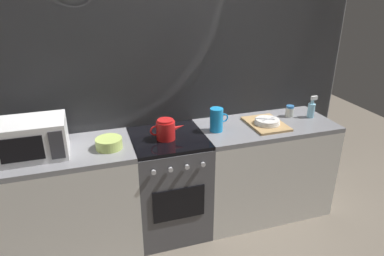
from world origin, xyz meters
The scene contains 12 objects.
ground_plane centered at (0.00, 0.00, 0.00)m, with size 8.00×8.00×0.00m, color #6B6054.
back_wall centered at (0.00, 0.32, 1.20)m, with size 3.60×0.05×2.40m.
counter_left centered at (-0.90, 0.00, 0.45)m, with size 1.20×0.60×0.90m.
stove_unit centered at (0.00, 0.00, 0.45)m, with size 0.60×0.63×0.90m.
counter_right centered at (0.90, 0.00, 0.45)m, with size 1.20×0.60×0.90m.
microwave centered at (-0.99, -0.02, 1.04)m, with size 0.46×0.35×0.27m.
kettle centered at (-0.02, -0.04, 0.98)m, with size 0.28×0.15×0.17m.
mixing_bowl centered at (-0.47, -0.06, 0.94)m, with size 0.20×0.20×0.08m, color #B7D166.
pitcher centered at (0.42, -0.01, 1.00)m, with size 0.16×0.11×0.20m.
dish_pile centered at (0.88, -0.03, 0.92)m, with size 0.30×0.40×0.07m.
spice_jar centered at (1.19, 0.10, 0.95)m, with size 0.08×0.08×0.10m.
spray_bottle centered at (1.36, 0.02, 0.98)m, with size 0.08×0.06×0.20m.
Camera 1 is at (-0.60, -2.49, 2.08)m, focal length 32.41 mm.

